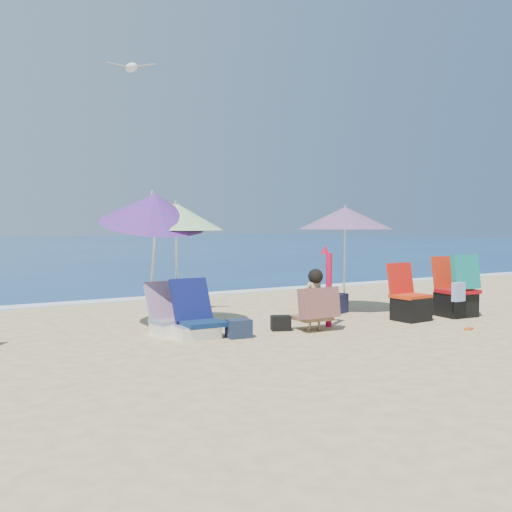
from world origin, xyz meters
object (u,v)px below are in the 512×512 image
chair_navy (196,322)px  person_center (315,301)px  chair_rainbow (170,320)px  camp_chair_left (409,303)px  camp_chair_right (457,294)px  umbrella_blue (154,209)px  umbrella_striped (176,217)px  umbrella_turquoise (345,218)px  furled_umbrella (328,282)px  seagull (131,67)px

chair_navy → person_center: 1.81m
chair_rainbow → camp_chair_left: bearing=-14.2°
camp_chair_left → camp_chair_right: 1.00m
umbrella_blue → camp_chair_left: umbrella_blue is taller
umbrella_striped → chair_navy: bearing=-96.3°
umbrella_turquoise → camp_chair_left: bearing=-75.4°
umbrella_striped → furled_umbrella: umbrella_striped is taller
furled_umbrella → camp_chair_right: (2.51, -0.37, -0.30)m
furled_umbrella → chair_rainbow: 2.47m
umbrella_striped → furled_umbrella: size_ratio=1.54×
chair_navy → umbrella_blue: bearing=105.7°
furled_umbrella → umbrella_striped: bearing=148.8°
chair_rainbow → chair_navy: bearing=-64.1°
umbrella_turquoise → umbrella_blue: 3.55m
umbrella_blue → chair_rainbow: 1.69m
umbrella_blue → camp_chair_right: bearing=-18.1°
chair_navy → seagull: size_ratio=1.15×
umbrella_striped → umbrella_turquoise: bearing=-3.3°
umbrella_blue → person_center: umbrella_blue is taller
camp_chair_right → camp_chair_left: bearing=172.1°
umbrella_turquoise → umbrella_blue: (-3.55, 0.19, 0.12)m
camp_chair_right → umbrella_turquoise: bearing=133.2°
umbrella_striped → umbrella_blue: size_ratio=0.88×
umbrella_blue → chair_navy: size_ratio=2.76×
umbrella_blue → chair_navy: umbrella_blue is taller
umbrella_striped → chair_navy: (-0.10, -0.89, -1.49)m
camp_chair_right → person_center: size_ratio=1.17×
camp_chair_left → furled_umbrella: bearing=171.3°
umbrella_blue → seagull: seagull is taller
camp_chair_right → seagull: seagull is taller
umbrella_turquoise → chair_navy: size_ratio=2.41×
seagull → umbrella_striped: bearing=-40.7°
umbrella_turquoise → umbrella_blue: umbrella_blue is taller
umbrella_turquoise → person_center: bearing=-142.4°
umbrella_turquoise → chair_rainbow: bearing=-175.2°
umbrella_blue → seagull: 2.22m
camp_chair_right → person_center: 2.89m
umbrella_turquoise → umbrella_striped: umbrella_striped is taller
seagull → umbrella_blue: bearing=-68.9°
umbrella_turquoise → person_center: 2.35m
chair_navy → camp_chair_right: bearing=-8.5°
umbrella_turquoise → seagull: seagull is taller
umbrella_turquoise → chair_navy: 3.68m
umbrella_blue → camp_chair_left: (3.88, -1.45, -1.53)m
camp_chair_right → seagull: 6.51m
chair_navy → camp_chair_right: size_ratio=0.74×
umbrella_striped → camp_chair_left: 4.06m
umbrella_striped → camp_chair_left: size_ratio=2.06×
camp_chair_left → chair_navy: bearing=171.4°
umbrella_blue → person_center: (1.97, -1.40, -1.37)m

